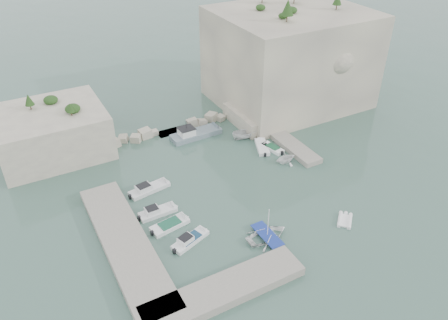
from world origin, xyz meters
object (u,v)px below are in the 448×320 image
rowboat (267,238)px  work_boat (196,136)px  tender_east_c (262,148)px  inflatable_dinghy (345,221)px  tender_east_b (273,150)px  motorboat_a (150,190)px  motorboat_d (190,242)px  motorboat_c (170,227)px  tender_east_d (246,138)px  motorboat_b (158,214)px  tender_east_a (285,162)px

rowboat → work_boat: bearing=-7.8°
tender_east_c → inflatable_dinghy: bearing=-158.5°
rowboat → tender_east_b: size_ratio=1.23×
inflatable_dinghy → motorboat_a: bearing=94.2°
motorboat_d → motorboat_a: (-0.76, 11.92, 0.00)m
tender_east_c → work_boat: 11.48m
motorboat_d → motorboat_c: size_ratio=1.02×
motorboat_a → tender_east_d: (19.21, 5.85, 0.00)m
motorboat_b → inflatable_dinghy: (20.37, -12.75, 0.00)m
inflatable_dinghy → tender_east_a: 14.80m
inflatable_dinghy → tender_east_a: bearing=42.1°
work_boat → tender_east_a: bearing=-59.7°
motorboat_c → tender_east_a: 21.74m
motorboat_a → inflatable_dinghy: (19.58, -17.96, 0.00)m
motorboat_a → motorboat_b: bearing=-107.8°
motorboat_d → inflatable_dinghy: 19.77m
motorboat_d → tender_east_b: (20.35, 12.65, 0.00)m
motorboat_b → rowboat: bearing=-48.1°
inflatable_dinghy → motorboat_c: bearing=110.8°
inflatable_dinghy → tender_east_b: (1.52, 18.69, 0.00)m
tender_east_b → work_boat: (-8.95, 9.68, 0.00)m
motorboat_d → tender_east_c: (19.07, 13.79, 0.00)m
tender_east_d → work_boat: work_boat is taller
motorboat_a → tender_east_d: 20.09m
tender_east_b → tender_east_d: 5.46m
inflatable_dinghy → tender_east_d: (-0.37, 23.81, 0.00)m
tender_east_a → tender_east_b: tender_east_a is taller
work_boat → rowboat: bearing=-98.4°
motorboat_c → inflatable_dinghy: bearing=-35.4°
motorboat_b → tender_east_d: 22.86m
tender_east_d → motorboat_c: bearing=133.9°
motorboat_d → motorboat_b: bearing=83.4°
motorboat_a → tender_east_a: 21.03m
motorboat_d → tender_east_a: size_ratio=1.59×
tender_east_b → work_boat: 13.18m
tender_east_c → tender_east_b: bearing=-109.7°
rowboat → tender_east_d: size_ratio=1.08×
inflatable_dinghy → work_boat: (-7.43, 28.38, 0.00)m
motorboat_b → motorboat_d: bearing=-78.7°
tender_east_a → tender_east_d: tender_east_d is taller
motorboat_b → tender_east_b: motorboat_b is taller
tender_east_a → work_boat: bearing=32.3°
motorboat_c → tender_east_c: same height
motorboat_c → tender_east_b: 23.27m
inflatable_dinghy → tender_east_d: size_ratio=0.65×
inflatable_dinghy → tender_east_d: 23.82m
inflatable_dinghy → tender_east_c: bearing=46.0°
tender_east_a → tender_east_d: size_ratio=0.69×
tender_east_b → tender_east_d: size_ratio=0.87×
tender_east_a → work_boat: size_ratio=0.36×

